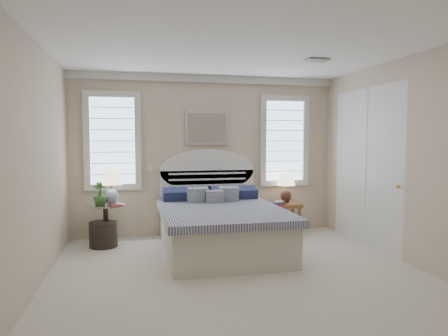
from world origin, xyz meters
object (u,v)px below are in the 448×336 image
(nightstand_right, at_px, (285,212))
(lamp_right, at_px, (286,184))
(floor_pot, at_px, (103,234))
(lamp_left, at_px, (112,183))
(side_table_left, at_px, (106,220))
(bed, at_px, (219,223))

(nightstand_right, bearing_deg, lamp_right, 62.57)
(floor_pot, height_order, lamp_right, lamp_right)
(nightstand_right, distance_m, lamp_left, 2.91)
(side_table_left, xyz_separation_m, lamp_right, (2.99, 0.19, 0.46))
(bed, relative_size, lamp_left, 4.27)
(floor_pot, distance_m, lamp_left, 0.78)
(side_table_left, bearing_deg, floor_pot, -114.77)
(side_table_left, relative_size, lamp_right, 1.20)
(bed, bearing_deg, lamp_left, 159.54)
(nightstand_right, height_order, lamp_left, lamp_left)
(lamp_left, bearing_deg, floor_pot, -152.64)
(side_table_left, xyz_separation_m, floor_pot, (-0.04, -0.08, -0.20))
(bed, bearing_deg, floor_pot, 163.06)
(bed, relative_size, lamp_right, 4.34)
(bed, bearing_deg, side_table_left, 160.26)
(nightstand_right, height_order, lamp_right, lamp_right)
(bed, distance_m, lamp_left, 1.76)
(nightstand_right, height_order, floor_pot, nightstand_right)
(bed, height_order, lamp_right, bed)
(nightstand_right, distance_m, floor_pot, 3.00)
(lamp_left, bearing_deg, lamp_right, 3.89)
(nightstand_right, bearing_deg, side_table_left, -178.06)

